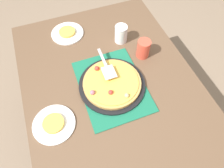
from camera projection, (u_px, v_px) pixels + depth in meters
ground_plane at (112, 130)px, 1.80m from camera, size 8.00×8.00×0.00m
dining_table at (112, 95)px, 1.26m from camera, size 1.40×1.00×0.75m
placemat at (112, 86)px, 1.16m from camera, size 0.48×0.36×0.01m
pizza_pan at (112, 85)px, 1.15m from camera, size 0.38×0.38×0.01m
pizza at (112, 83)px, 1.14m from camera, size 0.33×0.33×0.05m
plate_near_left at (54, 124)px, 1.03m from camera, size 0.22×0.22×0.01m
plate_far_right at (67, 33)px, 1.39m from camera, size 0.22×0.22×0.01m
served_slice_left at (53, 123)px, 1.02m from camera, size 0.11×0.11×0.02m
served_slice_right at (67, 32)px, 1.38m from camera, size 0.11×0.11×0.02m
cup_near at (121, 34)px, 1.31m from camera, size 0.08×0.08×0.12m
cup_far at (143, 49)px, 1.24m from camera, size 0.08×0.08×0.12m
pizza_server at (106, 66)px, 1.15m from camera, size 0.23×0.07×0.01m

